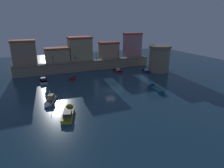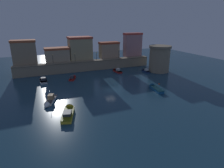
# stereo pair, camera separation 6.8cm
# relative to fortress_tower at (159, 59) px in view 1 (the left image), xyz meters

# --- Properties ---
(ground_plane) EXTENTS (127.56, 127.56, 0.00)m
(ground_plane) POSITION_rel_fortress_tower_xyz_m (-23.24, -11.15, -4.64)
(ground_plane) COLOR #19384C
(quay_wall) EXTENTS (49.27, 2.88, 3.56)m
(quay_wall) POSITION_rel_fortress_tower_xyz_m (-23.24, 11.40, -2.85)
(quay_wall) COLOR gray
(quay_wall) RESTS_ON ground
(old_town_backdrop) EXTENTS (48.06, 5.98, 9.41)m
(old_town_backdrop) POSITION_rel_fortress_tower_xyz_m (-24.54, 14.97, 2.57)
(old_town_backdrop) COLOR #8E795E
(old_town_backdrop) RESTS_ON ground
(fortress_tower) EXTENTS (7.62, 7.62, 9.17)m
(fortress_tower) POSITION_rel_fortress_tower_xyz_m (0.00, 0.00, 0.00)
(fortress_tower) COLOR gray
(fortress_tower) RESTS_ON ground
(quay_lamp_0) EXTENTS (0.32, 0.32, 3.06)m
(quay_lamp_0) POSITION_rel_fortress_tower_xyz_m (-35.01, 11.40, 0.98)
(quay_lamp_0) COLOR black
(quay_lamp_0) RESTS_ON quay_wall
(quay_lamp_1) EXTENTS (0.32, 0.32, 2.93)m
(quay_lamp_1) POSITION_rel_fortress_tower_xyz_m (-27.48, 11.40, 0.90)
(quay_lamp_1) COLOR black
(quay_lamp_1) RESTS_ON quay_wall
(quay_lamp_2) EXTENTS (0.32, 0.32, 2.96)m
(quay_lamp_2) POSITION_rel_fortress_tower_xyz_m (-19.55, 11.40, 0.92)
(quay_lamp_2) COLOR black
(quay_lamp_2) RESTS_ON quay_wall
(quay_lamp_3) EXTENTS (0.32, 0.32, 3.44)m
(quay_lamp_3) POSITION_rel_fortress_tower_xyz_m (-10.60, 11.40, 1.20)
(quay_lamp_3) COLOR black
(quay_lamp_3) RESTS_ON quay_wall
(moored_boat_0) EXTENTS (1.89, 5.74, 3.29)m
(moored_boat_0) POSITION_rel_fortress_tower_xyz_m (-14.11, 5.56, -4.25)
(moored_boat_0) COLOR red
(moored_boat_0) RESTS_ON ground
(moored_boat_1) EXTENTS (3.73, 6.75, 2.95)m
(moored_boat_1) POSITION_rel_fortress_tower_xyz_m (-38.80, -13.75, -4.19)
(moored_boat_1) COLOR white
(moored_boat_1) RESTS_ON ground
(moored_boat_2) EXTENTS (1.93, 5.79, 2.01)m
(moored_boat_2) POSITION_rel_fortress_tower_xyz_m (-39.09, 3.56, -4.21)
(moored_boat_2) COLOR white
(moored_boat_2) RESTS_ON ground
(moored_boat_3) EXTENTS (1.15, 4.43, 1.48)m
(moored_boat_3) POSITION_rel_fortress_tower_xyz_m (-4.79, 1.36, -4.24)
(moored_boat_3) COLOR navy
(moored_boat_3) RESTS_ON ground
(moored_boat_4) EXTENTS (3.95, 7.60, 1.81)m
(moored_boat_4) POSITION_rel_fortress_tower_xyz_m (-35.94, -20.67, -4.20)
(moored_boat_4) COLOR gold
(moored_boat_4) RESTS_ON ground
(moored_boat_5) EXTENTS (3.24, 4.77, 1.76)m
(moored_boat_5) POSITION_rel_fortress_tower_xyz_m (-30.32, 2.67, -4.28)
(moored_boat_5) COLOR red
(moored_boat_5) RESTS_ON ground
(moored_boat_6) EXTENTS (2.41, 6.86, 1.48)m
(moored_boat_6) POSITION_rel_fortress_tower_xyz_m (-12.18, -15.26, -4.26)
(moored_boat_6) COLOR #195689
(moored_boat_6) RESTS_ON ground
(mooring_buoy_0) EXTENTS (0.45, 0.45, 0.45)m
(mooring_buoy_0) POSITION_rel_fortress_tower_xyz_m (-8.55, -12.20, -4.64)
(mooring_buoy_0) COLOR #EA4C19
(mooring_buoy_0) RESTS_ON ground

